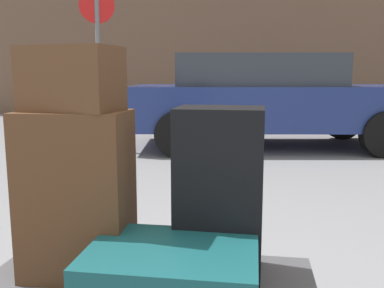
# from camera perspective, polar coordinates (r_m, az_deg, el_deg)

# --- Properties ---
(suitcase_brown_center) EXTENTS (0.42, 0.28, 0.65)m
(suitcase_brown_center) POSITION_cam_1_polar(r_m,az_deg,el_deg) (1.73, -15.12, -6.52)
(suitcase_brown_center) COLOR #51331E
(suitcase_brown_center) RESTS_ON luggage_cart
(suitcase_black_rear_right) EXTENTS (0.33, 0.26, 0.66)m
(suitcase_black_rear_right) POSITION_cam_1_polar(r_m,az_deg,el_deg) (1.67, 3.70, -6.48)
(suitcase_black_rear_right) COLOR black
(suitcase_black_rear_right) RESTS_ON luggage_cart
(suitcase_teal_front_left) EXTENTS (0.57, 0.42, 0.22)m
(suitcase_teal_front_left) POSITION_cam_1_polar(r_m,az_deg,el_deg) (1.50, -2.66, -17.54)
(suitcase_teal_front_left) COLOR #144C51
(suitcase_teal_front_left) RESTS_ON luggage_cart
(duffel_bag_brown_topmost_pile) EXTENTS (0.37, 0.27, 0.24)m
(duffel_bag_brown_topmost_pile) POSITION_cam_1_polar(r_m,az_deg,el_deg) (1.66, -15.77, 8.36)
(duffel_bag_brown_topmost_pile) COLOR #51331E
(duffel_bag_brown_topmost_pile) RESTS_ON suitcase_brown_center
(parked_car) EXTENTS (4.51, 2.39, 1.42)m
(parked_car) POSITION_cam_1_polar(r_m,az_deg,el_deg) (6.76, 9.98, 6.02)
(parked_car) COLOR navy
(parked_car) RESTS_ON ground_plane
(bollard_kerb_near) EXTENTS (0.26, 0.26, 0.68)m
(bollard_kerb_near) POSITION_cam_1_polar(r_m,az_deg,el_deg) (9.63, 23.70, 3.80)
(bollard_kerb_near) COLOR #383838
(bollard_kerb_near) RESTS_ON ground_plane
(no_parking_sign) EXTENTS (0.48, 0.17, 2.34)m
(no_parking_sign) POSITION_cam_1_polar(r_m,az_deg,el_deg) (6.40, -12.40, 11.95)
(no_parking_sign) COLOR slate
(no_parking_sign) RESTS_ON ground_plane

